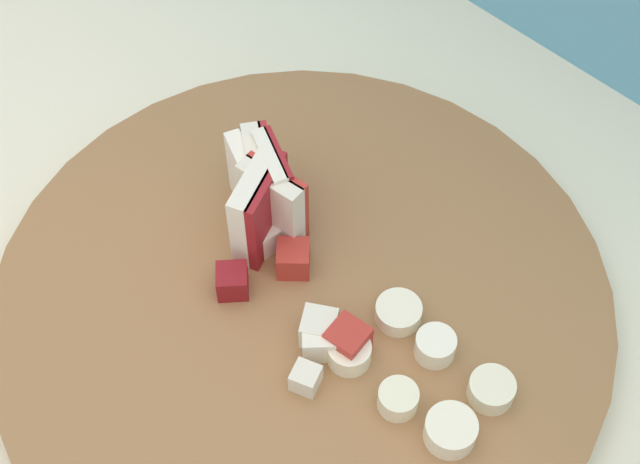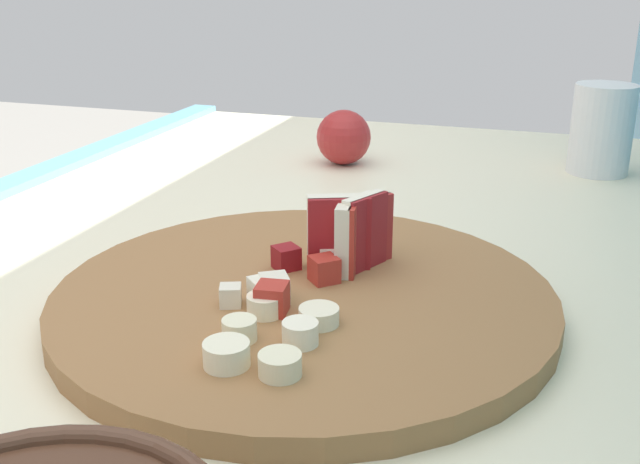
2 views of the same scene
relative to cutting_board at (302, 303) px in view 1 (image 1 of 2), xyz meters
The scene contains 5 objects.
tile_backsplash 0.40m from the cutting_board, 71.36° to the left, with size 2.40×0.04×1.42m, color #5BA3C1.
cutting_board is the anchor object (origin of this frame).
apple_wedge_fan 0.07m from the cutting_board, 157.29° to the left, with size 0.07×0.06×0.06m.
apple_dice_pile 0.02m from the cutting_board, 50.05° to the right, with size 0.11×0.07×0.02m.
banana_slice_rows 0.09m from the cutting_board, ahead, with size 0.10×0.07×0.02m.
Camera 1 is at (0.11, -0.13, 1.43)m, focal length 53.69 mm.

